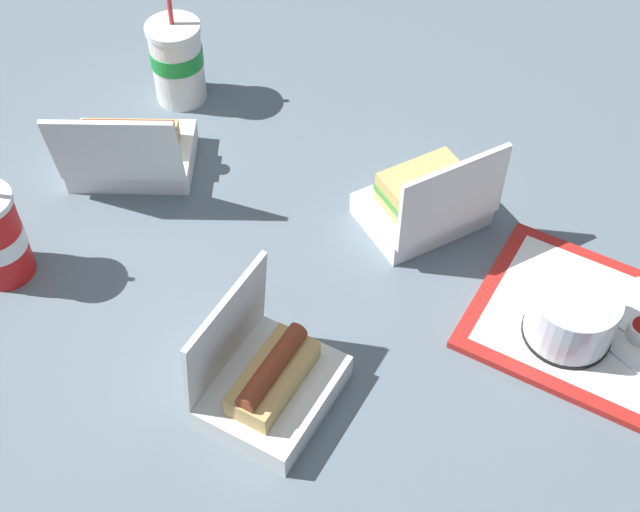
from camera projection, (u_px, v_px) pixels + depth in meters
The scene contains 8 objects.
ground_plane at pixel (312, 284), 1.30m from camera, with size 3.20×3.20×0.00m, color slate.
food_tray at pixel (608, 333), 1.23m from camera, with size 0.40×0.31×0.01m.
cake_container at pixel (572, 316), 1.20m from camera, with size 0.12×0.12×0.08m.
plastic_fork at pixel (639, 370), 1.18m from camera, with size 0.11×0.01×0.01m, color white.
clamshell_hotdog_center at pixel (130, 151), 1.43m from camera, with size 0.26×0.26×0.18m.
clamshell_sandwich_right at pixel (425, 201), 1.35m from camera, with size 0.20×0.22×0.17m.
clamshell_hotdog_back at pixel (268, 381), 1.14m from camera, with size 0.17×0.20×0.18m.
soda_cup_right at pixel (177, 61), 1.53m from camera, with size 0.09×0.09×0.21m.
Camera 1 is at (-0.52, 0.64, 1.00)m, focal length 50.00 mm.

